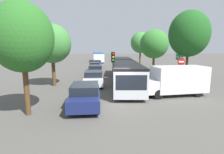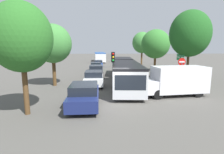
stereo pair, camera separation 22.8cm
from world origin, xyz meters
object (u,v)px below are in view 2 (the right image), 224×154
object	(u,v)px
queued_car_green	(96,66)
tree_right_mid	(155,45)
articulated_bus	(124,69)
city_bus_rear	(100,56)
traffic_light	(113,62)
tree_left_mid	(53,44)
direction_sign_post	(180,59)
queued_car_navy	(84,95)
tree_right_near	(190,34)
tree_right_far	(142,43)
queued_car_blue	(98,63)
queued_car_graphite	(96,71)
queued_car_white	(94,78)
no_entry_sign	(181,68)
white_van	(176,80)
tree_left_near	(21,38)

from	to	relation	value
queued_car_green	tree_right_mid	xyz separation A→B (m)	(9.54, -0.78, 3.51)
articulated_bus	city_bus_rear	distance (m)	28.64
city_bus_rear	traffic_light	bearing A→B (deg)	179.93
tree_right_mid	tree_left_mid	bearing A→B (deg)	-141.45
articulated_bus	direction_sign_post	world-z (taller)	direction_sign_post
queued_car_navy	queued_car_green	bearing A→B (deg)	-1.49
articulated_bus	queued_car_navy	bearing A→B (deg)	-19.50
direction_sign_post	tree_right_near	size ratio (longest dim) A/B	0.48
tree_right_far	tree_right_mid	bearing A→B (deg)	-90.21
tree_left_mid	direction_sign_post	bearing A→B (deg)	2.06
queued_car_blue	direction_sign_post	world-z (taller)	direction_sign_post
articulated_bus	tree_right_mid	bearing A→B (deg)	149.09
queued_car_graphite	traffic_light	xyz separation A→B (m)	(1.88, -7.54, 1.75)
city_bus_rear	tree_right_far	distance (m)	13.98
queued_car_white	tree_right_far	xyz separation A→B (m)	(9.26, 20.63, 3.98)
queued_car_navy	queued_car_blue	bearing A→B (deg)	-2.01
traffic_light	no_entry_sign	world-z (taller)	traffic_light
queued_car_graphite	direction_sign_post	distance (m)	10.53
queued_car_navy	tree_right_far	size ratio (longest dim) A/B	0.62
traffic_light	queued_car_green	bearing A→B (deg)	-172.67
city_bus_rear	queued_car_graphite	size ratio (longest dim) A/B	2.72
queued_car_white	tree_right_mid	size ratio (longest dim) A/B	0.65
queued_car_white	queued_car_blue	distance (m)	17.43
tree_right_near	queued_car_green	bearing A→B (deg)	132.59
articulated_bus	queued_car_white	size ratio (longest dim) A/B	3.74
queued_car_graphite	tree_left_mid	bearing A→B (deg)	143.36
queued_car_white	tree_right_mid	xyz separation A→B (m)	(9.23, 10.61, 3.47)
queued_car_white	queued_car_green	xyz separation A→B (m)	(-0.32, 11.39, -0.04)
city_bus_rear	queued_car_white	bearing A→B (deg)	176.69
queued_car_green	no_entry_sign	bearing A→B (deg)	-147.70
white_van	tree_right_near	size ratio (longest dim) A/B	0.69
tree_left_near	tree_right_mid	size ratio (longest dim) A/B	0.93
articulated_bus	queued_car_green	world-z (taller)	articulated_bus
tree_left_mid	tree_right_far	size ratio (longest dim) A/B	0.85
tree_left_near	tree_right_near	world-z (taller)	tree_right_near
no_entry_sign	tree_right_mid	world-z (taller)	tree_right_mid
white_van	traffic_light	xyz separation A→B (m)	(-4.93, 2.11, 1.26)
no_entry_sign	city_bus_rear	bearing A→B (deg)	-165.03
articulated_bus	white_van	world-z (taller)	articulated_bus
traffic_light	tree_right_near	xyz separation A→B (m)	(7.90, 2.28, 2.66)
queued_car_navy	queued_car_white	bearing A→B (deg)	-3.87
city_bus_rear	queued_car_white	xyz separation A→B (m)	(0.19, -30.39, -0.70)
queued_car_blue	tree_right_near	size ratio (longest dim) A/B	0.52
tree_right_far	no_entry_sign	bearing A→B (deg)	-92.52
city_bus_rear	queued_car_green	xyz separation A→B (m)	(-0.13, -18.99, -0.73)
queued_car_navy	tree_right_near	xyz separation A→B (m)	(9.98, 6.80, 4.40)
queued_car_navy	queued_car_white	size ratio (longest dim) A/B	1.02
queued_car_white	white_van	distance (m)	7.85
city_bus_rear	no_entry_sign	world-z (taller)	no_entry_sign
queued_car_green	tree_left_near	size ratio (longest dim) A/B	0.66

